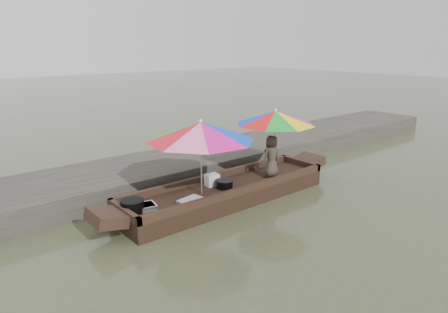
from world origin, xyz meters
TOP-DOWN VIEW (x-y plane):
  - water at (0.00, 0.00)m, footprint 80.00×80.00m
  - dock at (0.00, 2.20)m, footprint 22.00×2.20m
  - boat_hull at (0.00, 0.00)m, footprint 4.94×1.20m
  - cooking_pot at (-2.22, 0.05)m, footprint 0.43×0.43m
  - tray_crayfish at (-2.04, 0.02)m, footprint 0.56×0.44m
  - tray_scallop at (-1.13, -0.26)m, footprint 0.55×0.43m
  - charcoal_grill at (-0.11, -0.05)m, footprint 0.36×0.36m
  - supply_bag at (-0.23, 0.24)m, footprint 0.30×0.25m
  - vendor at (1.21, -0.14)m, footprint 0.49×0.32m
  - umbrella_bow at (-0.68, 0.00)m, footprint 2.74×2.74m
  - umbrella_stern at (1.46, 0.00)m, footprint 2.26×2.26m

SIDE VIEW (x-z plane):
  - water at x=0.00m, z-range 0.00..0.00m
  - boat_hull at x=0.00m, z-range 0.00..0.35m
  - dock at x=0.00m, z-range 0.00..0.50m
  - tray_scallop at x=-1.13m, z-range 0.35..0.41m
  - tray_crayfish at x=-2.04m, z-range 0.35..0.44m
  - charcoal_grill at x=-0.11m, z-range 0.35..0.52m
  - cooking_pot at x=-2.22m, z-range 0.35..0.58m
  - supply_bag at x=-0.23m, z-range 0.35..0.61m
  - vendor at x=1.21m, z-range 0.35..1.34m
  - umbrella_bow at x=-0.68m, z-range 0.35..1.90m
  - umbrella_stern at x=1.46m, z-range 0.35..1.90m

